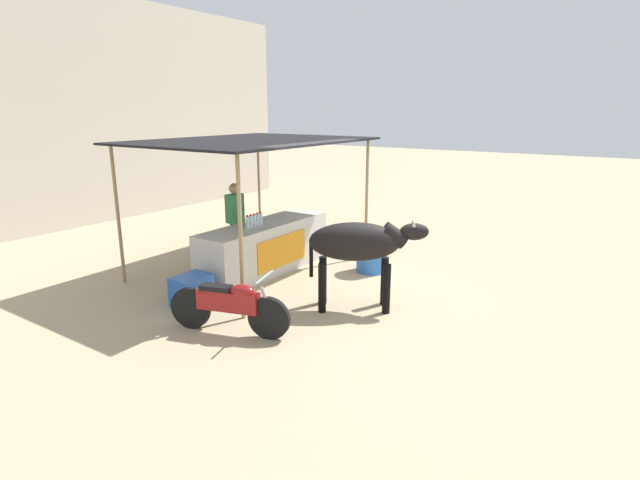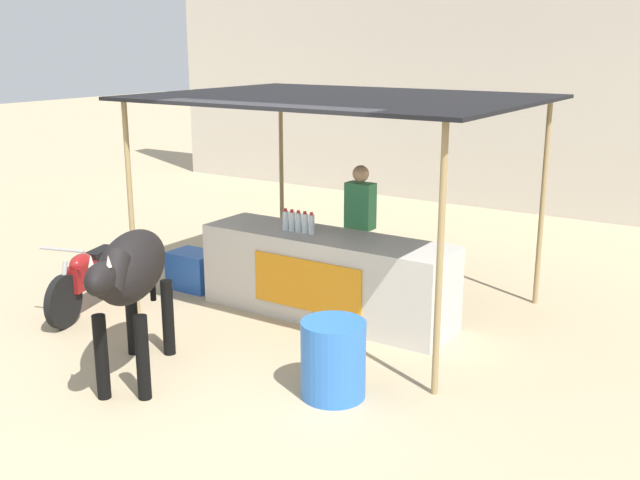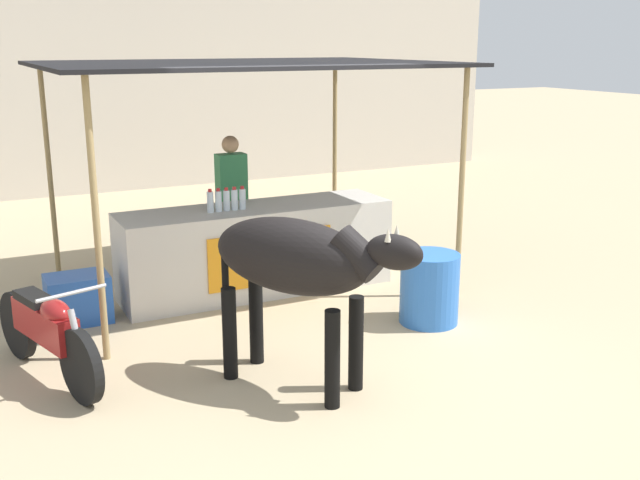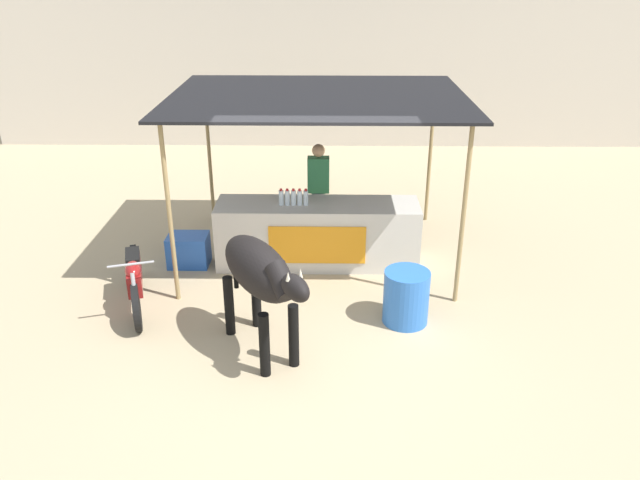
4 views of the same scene
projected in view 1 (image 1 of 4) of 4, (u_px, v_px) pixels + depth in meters
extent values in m
plane|color=tan|center=(367.00, 294.00, 8.43)|extent=(60.00, 60.00, 0.00)
cube|color=beige|center=(55.00, 111.00, 12.46)|extent=(16.00, 0.50, 5.95)
cube|color=beige|center=(265.00, 248.00, 9.49)|extent=(3.00, 0.80, 0.96)
cube|color=orange|center=(282.00, 251.00, 9.27)|extent=(1.40, 0.02, 0.58)
cube|color=black|center=(250.00, 141.00, 9.15)|extent=(4.20, 3.20, 0.04)
cylinder|color=#997F51|center=(241.00, 238.00, 7.17)|extent=(0.06, 0.06, 2.47)
cylinder|color=#997F51|center=(367.00, 200.00, 10.21)|extent=(0.06, 0.06, 2.47)
cylinder|color=#997F51|center=(118.00, 215.00, 8.71)|extent=(0.06, 0.06, 2.47)
cylinder|color=#997F51|center=(259.00, 188.00, 11.75)|extent=(0.06, 0.06, 2.47)
cylinder|color=silver|center=(248.00, 223.00, 8.89)|extent=(0.07, 0.07, 0.22)
cylinder|color=red|center=(247.00, 216.00, 8.86)|extent=(0.04, 0.04, 0.03)
cylinder|color=silver|center=(251.00, 222.00, 8.96)|extent=(0.07, 0.07, 0.22)
cylinder|color=red|center=(251.00, 215.00, 8.93)|extent=(0.04, 0.04, 0.03)
cylinder|color=silver|center=(254.00, 221.00, 9.03)|extent=(0.07, 0.07, 0.22)
cylinder|color=red|center=(254.00, 214.00, 9.00)|extent=(0.04, 0.04, 0.03)
cylinder|color=silver|center=(257.00, 220.00, 9.11)|extent=(0.07, 0.07, 0.22)
cylinder|color=red|center=(257.00, 213.00, 9.07)|extent=(0.04, 0.04, 0.03)
cylinder|color=silver|center=(261.00, 219.00, 9.18)|extent=(0.07, 0.07, 0.22)
cylinder|color=red|center=(260.00, 213.00, 9.15)|extent=(0.04, 0.04, 0.03)
cylinder|color=#383842|center=(236.00, 244.00, 9.91)|extent=(0.22, 0.22, 0.88)
cube|color=#337F4C|center=(235.00, 208.00, 9.72)|extent=(0.34, 0.20, 0.56)
sphere|color=tan|center=(234.00, 188.00, 9.62)|extent=(0.20, 0.20, 0.20)
cube|color=blue|center=(192.00, 290.00, 7.94)|extent=(0.60, 0.44, 0.48)
cylinder|color=blue|center=(372.00, 254.00, 9.55)|extent=(0.58, 0.58, 0.70)
ellipsoid|color=black|center=(355.00, 242.00, 7.59)|extent=(1.18, 1.47, 0.60)
cylinder|color=black|center=(384.00, 281.00, 7.92)|extent=(0.12, 0.12, 0.78)
cylinder|color=black|center=(386.00, 289.00, 7.57)|extent=(0.12, 0.12, 0.78)
cylinder|color=black|center=(323.00, 280.00, 7.96)|extent=(0.12, 0.12, 0.78)
cylinder|color=black|center=(322.00, 288.00, 7.61)|extent=(0.12, 0.12, 0.78)
cylinder|color=black|center=(394.00, 235.00, 7.54)|extent=(0.44, 0.51, 0.41)
ellipsoid|color=black|center=(414.00, 232.00, 7.51)|extent=(0.42, 0.49, 0.26)
cone|color=beige|center=(413.00, 222.00, 7.55)|extent=(0.05, 0.05, 0.10)
cone|color=beige|center=(414.00, 224.00, 7.41)|extent=(0.05, 0.05, 0.10)
cylinder|color=black|center=(311.00, 258.00, 7.68)|extent=(0.06, 0.06, 0.60)
cylinder|color=black|center=(269.00, 318.00, 6.74)|extent=(0.25, 0.60, 0.60)
cylinder|color=black|center=(191.00, 308.00, 7.08)|extent=(0.25, 0.60, 0.60)
cube|color=maroon|center=(228.00, 301.00, 6.86)|extent=(0.43, 0.91, 0.28)
ellipsoid|color=maroon|center=(242.00, 292.00, 6.76)|extent=(0.30, 0.40, 0.20)
cube|color=black|center=(216.00, 289.00, 6.87)|extent=(0.30, 0.47, 0.10)
cylinder|color=#99999E|center=(264.00, 277.00, 6.60)|extent=(0.54, 0.19, 0.03)
cylinder|color=#99999E|center=(267.00, 304.00, 6.69)|extent=(0.11, 0.21, 0.49)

